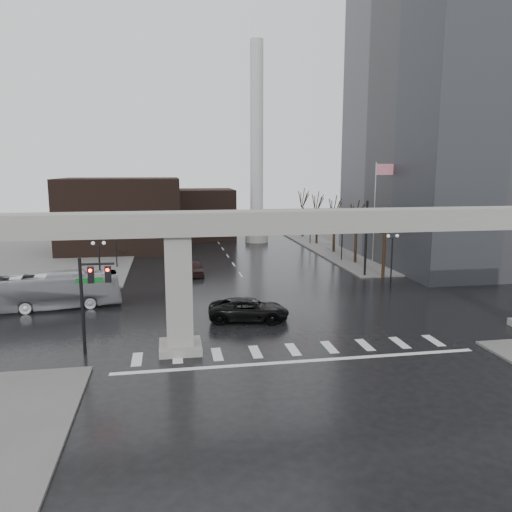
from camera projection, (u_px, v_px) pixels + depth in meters
The scene contains 25 objects.
ground at pixel (289, 344), 32.40m from camera, with size 160.00×160.00×0.00m, color black.
sidewalk_ne at pixel (405, 248), 71.75m from camera, with size 28.00×36.00×0.15m, color #625F5D.
sidewalk_nw at pixel (21, 259), 62.89m from camera, with size 28.00×36.00×0.15m, color #625F5D.
elevated_guideway at pixel (310, 239), 31.44m from camera, with size 48.00×2.60×8.70m.
office_tower at pixel (470, 85), 58.80m from camera, with size 22.00×26.00×42.00m, color slate.
building_far_left at pixel (121, 214), 69.91m from camera, with size 16.00×14.00×10.00m, color black.
building_far_mid at pixel (202, 214), 81.83m from camera, with size 10.00×10.00×8.00m, color black.
smokestack at pixel (257, 155), 75.77m from camera, with size 3.60×3.60×30.00m.
signal_mast_arm at pixel (332, 222), 51.18m from camera, with size 12.12×0.43×8.00m.
signal_left_pole at pixel (91, 289), 30.10m from camera, with size 2.30×0.30×6.00m.
flagpole_assembly at pixel (377, 203), 55.06m from camera, with size 2.06×0.12×12.00m.
lamp_right_0 at pixel (392, 251), 47.69m from camera, with size 1.22×0.32×5.11m.
lamp_right_1 at pixel (342, 233), 61.28m from camera, with size 1.22×0.32×5.11m.
lamp_right_2 at pixel (310, 221), 74.86m from camera, with size 1.22×0.32×5.11m.
lamp_left_0 at pixel (99, 260), 43.09m from camera, with size 1.22×0.32×5.11m.
lamp_left_1 at pixel (116, 238), 56.67m from camera, with size 1.22×0.32×5.11m.
lamp_left_2 at pixel (126, 225), 70.26m from camera, with size 1.22×0.32×5.11m.
tree_right_0 at pixel (384, 251), 51.88m from camera, with size 1.09×1.58×7.50m.
tree_right_1 at pixel (356, 240), 59.63m from camera, with size 1.09×1.61×7.67m.
tree_right_2 at pixel (334, 231), 67.39m from camera, with size 1.10×1.63×7.85m.
tree_right_3 at pixel (317, 225), 75.14m from camera, with size 1.11×1.66×8.02m.
tree_right_4 at pixel (303, 219), 82.89m from camera, with size 1.12×1.69×8.19m.
pickup_truck at pixel (249, 310), 37.38m from camera, with size 2.77×6.00×1.67m, color black.
city_bus at pixel (53, 291), 40.47m from camera, with size 2.48×10.59×2.95m, color silver.
far_car at pixel (195, 268), 53.40m from camera, with size 1.82×4.51×1.54m, color black.
Camera 1 is at (-7.48, -30.10, 11.21)m, focal length 35.00 mm.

